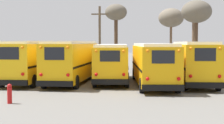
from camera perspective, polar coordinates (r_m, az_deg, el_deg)
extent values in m
plane|color=#66635E|center=(26.76, -0.03, -3.52)|extent=(160.00, 160.00, 0.00)
cube|color=yellow|center=(28.54, -12.52, 0.25)|extent=(2.93, 10.69, 2.74)
cube|color=white|center=(28.50, -12.56, 3.20)|extent=(2.72, 10.26, 0.20)
cube|color=black|center=(23.67, -16.68, -3.31)|extent=(2.50, 0.31, 0.36)
cube|color=black|center=(23.55, -16.74, 1.39)|extent=(1.34, 0.09, 0.82)
sphere|color=red|center=(23.26, -14.64, -1.97)|extent=(0.22, 0.22, 0.22)
sphere|color=orange|center=(23.17, -14.70, 2.38)|extent=(0.18, 0.18, 0.18)
cube|color=black|center=(28.97, -14.83, -0.15)|extent=(0.50, 10.37, 0.14)
cube|color=black|center=(28.18, -10.14, -0.18)|extent=(0.50, 10.37, 0.14)
cylinder|color=black|center=(32.76, -12.12, -1.52)|extent=(0.32, 0.96, 0.94)
cylinder|color=black|center=(32.11, -8.25, -1.58)|extent=(0.32, 0.96, 0.94)
cylinder|color=black|center=(25.35, -17.87, -2.99)|extent=(0.32, 0.96, 0.94)
cylinder|color=black|center=(24.50, -12.99, -3.13)|extent=(0.32, 0.96, 0.94)
cube|color=#EAAA0F|center=(27.28, -6.55, 0.17)|extent=(2.87, 10.40, 2.73)
cube|color=white|center=(27.24, -6.57, 3.25)|extent=(2.66, 9.98, 0.20)
cube|color=black|center=(22.38, -9.55, -3.58)|extent=(2.43, 0.32, 0.36)
cube|color=black|center=(22.25, -9.57, 1.39)|extent=(1.30, 0.09, 0.82)
sphere|color=red|center=(22.57, -11.74, -2.08)|extent=(0.22, 0.22, 0.22)
sphere|color=orange|center=(22.48, -11.79, 2.39)|extent=(0.18, 0.18, 0.18)
sphere|color=red|center=(22.08, -7.35, -2.16)|extent=(0.22, 0.22, 0.22)
sphere|color=orange|center=(21.98, -7.38, 2.41)|extent=(0.18, 0.18, 0.18)
cube|color=black|center=(27.59, -8.97, -0.24)|extent=(0.52, 10.08, 0.14)
cube|color=black|center=(27.04, -4.07, -0.28)|extent=(0.52, 10.08, 0.14)
cylinder|color=black|center=(31.35, -6.91, -1.67)|extent=(0.33, 0.97, 0.96)
cylinder|color=black|center=(30.91, -2.92, -1.72)|extent=(0.33, 0.97, 0.96)
cylinder|color=black|center=(23.97, -11.20, -3.22)|extent=(0.33, 0.97, 0.96)
cylinder|color=black|center=(23.40, -6.02, -3.34)|extent=(0.33, 0.97, 0.96)
cube|color=#EAAA0F|center=(27.58, 0.10, 0.00)|extent=(2.69, 9.72, 2.45)
cube|color=white|center=(27.53, 0.10, 2.75)|extent=(2.49, 9.33, 0.20)
cube|color=black|center=(22.82, -0.35, -3.32)|extent=(2.49, 0.27, 0.36)
cube|color=black|center=(22.71, -0.35, 1.00)|extent=(1.34, 0.07, 0.73)
sphere|color=red|center=(22.82, -2.64, -2.08)|extent=(0.22, 0.22, 0.22)
sphere|color=orange|center=(22.72, -2.65, 1.83)|extent=(0.18, 0.18, 0.18)
sphere|color=red|center=(22.74, 1.95, -2.09)|extent=(0.22, 0.22, 0.22)
sphere|color=orange|center=(22.64, 1.96, 1.83)|extent=(0.18, 0.18, 0.18)
cube|color=black|center=(27.66, -2.44, -0.38)|extent=(0.28, 9.46, 0.14)
cube|color=black|center=(27.57, 2.66, -0.39)|extent=(0.28, 9.46, 0.14)
cylinder|color=black|center=(31.23, -1.75, -1.58)|extent=(0.31, 1.06, 1.05)
cylinder|color=black|center=(31.16, 2.43, -1.59)|extent=(0.31, 1.06, 1.05)
cylinder|color=black|center=(24.23, -2.90, -2.99)|extent=(0.31, 1.06, 1.05)
cylinder|color=black|center=(24.13, 2.50, -3.01)|extent=(0.31, 1.06, 1.05)
cube|color=#E5A00C|center=(25.56, 6.82, -0.24)|extent=(3.06, 10.70, 2.57)
cube|color=white|center=(25.51, 6.84, 2.87)|extent=(2.84, 10.27, 0.20)
cube|color=black|center=(20.40, 8.48, -4.26)|extent=(2.49, 0.35, 0.36)
cube|color=black|center=(20.27, 8.52, 0.84)|extent=(1.34, 0.11, 0.77)
sphere|color=red|center=(20.22, 5.93, -2.80)|extent=(0.22, 0.22, 0.22)
sphere|color=orange|center=(20.11, 5.96, 1.86)|extent=(0.18, 0.18, 0.18)
sphere|color=red|center=(20.48, 11.04, -2.77)|extent=(0.22, 0.22, 0.22)
sphere|color=orange|center=(20.37, 11.09, 1.83)|extent=(0.18, 0.18, 0.18)
cube|color=black|center=(25.46, 4.06, -0.67)|extent=(0.64, 10.35, 0.14)
cube|color=black|center=(25.74, 9.54, -0.67)|extent=(0.64, 10.35, 0.14)
cylinder|color=black|center=(29.51, 3.73, -1.98)|extent=(0.34, 0.95, 0.93)
cylinder|color=black|center=(29.73, 8.12, -1.97)|extent=(0.34, 0.95, 0.93)
cylinder|color=black|center=(21.60, 4.98, -3.92)|extent=(0.34, 0.95, 0.93)
cylinder|color=black|center=(21.90, 10.94, -3.87)|extent=(0.34, 0.95, 0.93)
cube|color=#EAAA0F|center=(26.94, 13.34, 0.02)|extent=(2.59, 10.16, 2.68)
cube|color=white|center=(26.90, 13.38, 3.09)|extent=(2.40, 9.75, 0.20)
cube|color=black|center=(22.03, 15.18, -3.75)|extent=(2.40, 0.26, 0.36)
cube|color=black|center=(21.91, 15.25, 1.20)|extent=(1.29, 0.06, 0.81)
sphere|color=red|center=(21.83, 12.93, -2.31)|extent=(0.22, 0.22, 0.22)
sphere|color=orange|center=(21.73, 12.99, 2.23)|extent=(0.18, 0.18, 0.18)
sphere|color=red|center=(22.13, 17.46, -2.30)|extent=(0.22, 0.22, 0.22)
sphere|color=orange|center=(22.04, 17.53, 2.18)|extent=(0.18, 0.18, 0.18)
cube|color=black|center=(26.81, 10.83, -0.39)|extent=(0.27, 9.90, 0.14)
cube|color=black|center=(27.15, 15.81, -0.42)|extent=(0.27, 9.90, 0.14)
cylinder|color=black|center=(30.62, 10.29, -1.81)|extent=(0.30, 0.97, 0.97)
cylinder|color=black|center=(30.89, 14.33, -1.81)|extent=(0.30, 0.97, 0.97)
cylinder|color=black|center=(23.19, 11.94, -3.44)|extent=(0.30, 0.97, 0.97)
cylinder|color=black|center=(23.55, 17.24, -3.42)|extent=(0.30, 0.97, 0.97)
cylinder|color=brown|center=(37.42, -2.06, 3.84)|extent=(0.26, 0.26, 7.09)
cube|color=brown|center=(37.54, -2.07, 7.96)|extent=(1.80, 0.14, 0.14)
cylinder|color=brown|center=(42.45, 9.75, 2.54)|extent=(0.30, 0.30, 5.32)
ellipsoid|color=#6B6051|center=(42.55, 9.80, 7.26)|extent=(3.07, 3.07, 2.30)
cylinder|color=#473323|center=(38.49, 13.80, 2.64)|extent=(0.38, 0.38, 5.61)
ellipsoid|color=#5B5447|center=(38.63, 13.87, 8.14)|extent=(3.27, 3.27, 2.45)
cylinder|color=brown|center=(45.75, 13.40, 3.14)|extent=(0.43, 0.43, 6.26)
ellipsoid|color=#6B6051|center=(45.91, 13.47, 7.92)|extent=(2.54, 2.54, 1.90)
cylinder|color=#473323|center=(41.01, 0.66, 3.07)|extent=(0.43, 0.43, 6.05)
ellipsoid|color=#5B5447|center=(41.17, 0.67, 8.28)|extent=(2.60, 2.60, 1.95)
cylinder|color=#B21414|center=(18.59, -16.66, -5.35)|extent=(0.24, 0.24, 0.85)
sphere|color=#B21414|center=(18.53, -16.68, -3.83)|extent=(0.23, 0.23, 0.23)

